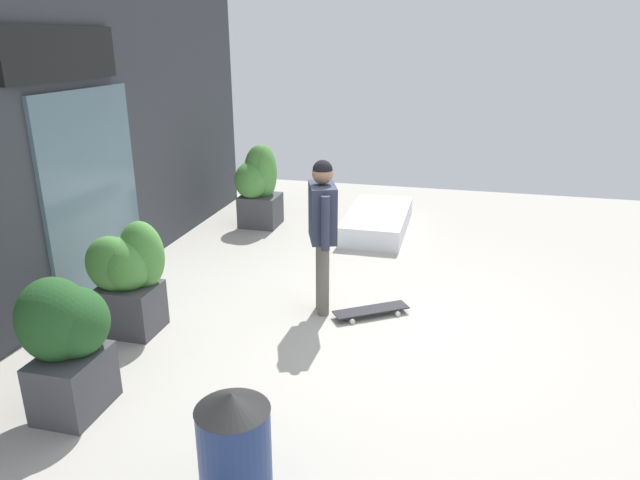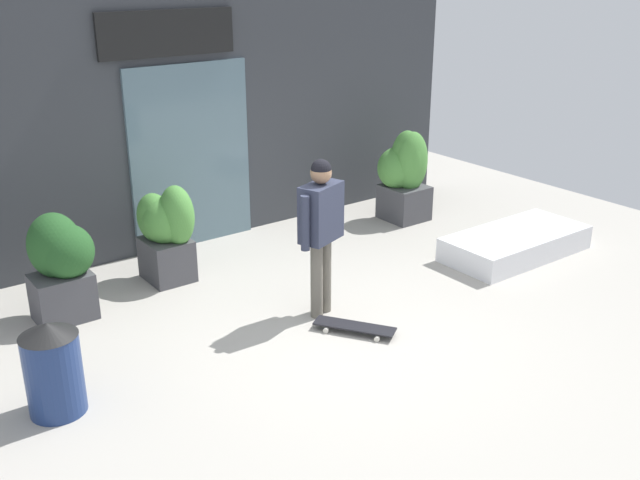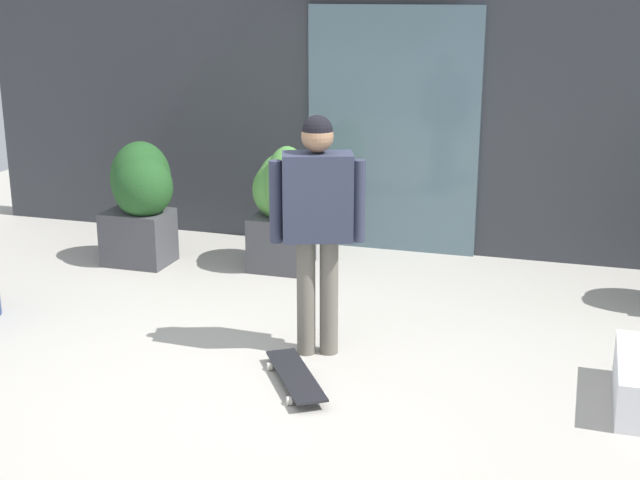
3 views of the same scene
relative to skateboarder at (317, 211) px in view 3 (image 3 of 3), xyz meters
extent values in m
plane|color=#B2ADA3|center=(-0.13, -0.38, -1.04)|extent=(12.00, 12.00, 0.00)
cube|color=#383A3F|center=(-0.13, 2.81, 0.83)|extent=(8.67, 0.25, 3.74)
cube|color=slate|center=(-0.08, 2.66, 0.13)|extent=(1.66, 0.06, 2.35)
cylinder|color=#666056|center=(0.08, 0.03, -0.62)|extent=(0.13, 0.13, 0.84)
cylinder|color=#666056|center=(-0.08, -0.03, -0.62)|extent=(0.13, 0.13, 0.84)
cube|color=#2D3347|center=(0.00, 0.00, 0.10)|extent=(0.53, 0.40, 0.60)
cylinder|color=#2D3347|center=(0.27, 0.09, 0.06)|extent=(0.09, 0.09, 0.57)
cylinder|color=#2D3347|center=(-0.27, -0.09, 0.06)|extent=(0.09, 0.09, 0.57)
sphere|color=#997051|center=(0.00, 0.00, 0.51)|extent=(0.22, 0.22, 0.22)
sphere|color=black|center=(0.00, 0.00, 0.55)|extent=(0.21, 0.21, 0.21)
cube|color=black|center=(0.02, -0.54, -0.97)|extent=(0.63, 0.81, 0.02)
cylinder|color=silver|center=(0.26, -0.70, -1.02)|extent=(0.05, 0.06, 0.05)
cylinder|color=silver|center=(0.07, -0.83, -1.02)|extent=(0.05, 0.06, 0.05)
cylinder|color=silver|center=(-0.04, -0.26, -1.02)|extent=(0.05, 0.06, 0.05)
cylinder|color=silver|center=(-0.22, -0.38, -1.02)|extent=(0.05, 0.06, 0.05)
cube|color=#47474C|center=(-0.91, 1.80, -0.79)|extent=(0.49, 0.58, 0.50)
ellipsoid|color=#4C8C3D|center=(-0.89, 1.78, -0.31)|extent=(0.54, 0.51, 0.56)
ellipsoid|color=#4C8C3D|center=(-0.80, 1.67, -0.24)|extent=(0.39, 0.47, 0.71)
ellipsoid|color=#4C8C3D|center=(-0.97, 1.90, -0.30)|extent=(0.38, 0.56, 0.58)
cube|color=#47474C|center=(-2.22, 1.51, -0.79)|extent=(0.59, 0.46, 0.50)
ellipsoid|color=#235123|center=(-2.13, 1.48, -0.30)|extent=(0.56, 0.52, 0.57)
ellipsoid|color=#235123|center=(-2.21, 1.60, -0.25)|extent=(0.54, 0.60, 0.69)
camera|label=1|loc=(-5.59, -1.36, 1.81)|focal=32.25mm
camera|label=2|loc=(-4.18, -5.57, 2.50)|focal=40.92mm
camera|label=3|loc=(1.72, -5.51, 1.47)|focal=49.29mm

